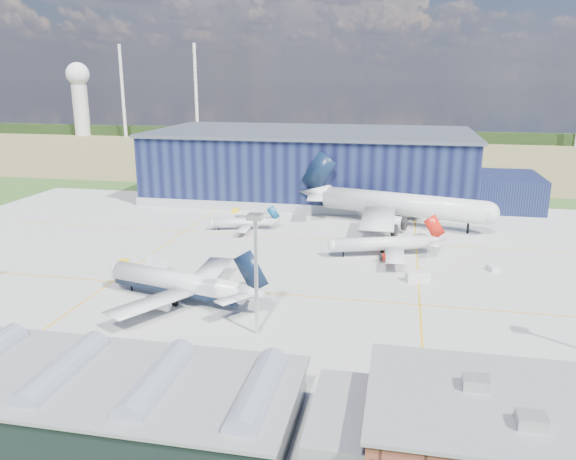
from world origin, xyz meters
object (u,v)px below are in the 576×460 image
at_px(gse_tug_a, 55,355).
at_px(car_a, 421,368).
at_px(airliner_regional, 241,218).
at_px(gse_van_b, 406,244).
at_px(airliner_widebody, 403,193).
at_px(light_mast_center, 256,255).
at_px(airliner_navy, 177,271).
at_px(hangar, 319,168).
at_px(gse_van_a, 418,277).
at_px(car_b, 342,393).
at_px(gse_tug_c, 235,211).
at_px(gse_cart_a, 493,268).
at_px(airstair, 157,268).
at_px(gse_tug_b, 123,263).
at_px(airliner_red, 382,237).
at_px(gse_cart_b, 269,212).
at_px(ops_building, 563,441).

xyz_separation_m(gse_tug_a, car_a, (60.81, 8.29, -0.19)).
relative_size(airliner_regional, gse_van_b, 4.39).
relative_size(airliner_widebody, airliner_regional, 2.93).
xyz_separation_m(light_mast_center, car_a, (29.59, -7.71, -14.90)).
bearing_deg(airliner_regional, airliner_navy, 75.63).
xyz_separation_m(hangar, airliner_widebody, (32.70, -39.80, -0.82)).
xyz_separation_m(gse_van_a, car_b, (-12.03, -52.37, -0.62)).
xyz_separation_m(hangar, gse_tug_c, (-24.61, -32.80, -10.96)).
bearing_deg(gse_van_a, light_mast_center, 120.61).
bearing_deg(gse_van_b, gse_tug_a, -150.50).
bearing_deg(gse_tug_a, airliner_widebody, 42.11).
bearing_deg(gse_van_b, airliner_widebody, 70.56).
bearing_deg(hangar, light_mast_center, -86.70).
relative_size(gse_tug_a, gse_van_b, 0.68).
bearing_deg(gse_van_b, gse_cart_a, -58.38).
height_order(airliner_regional, gse_tug_a, airliner_regional).
bearing_deg(airstair, gse_tug_b, 179.11).
relative_size(airliner_red, car_b, 9.85).
xyz_separation_m(gse_van_a, gse_cart_b, (-49.22, 57.63, -0.43)).
bearing_deg(car_a, airliner_regional, 30.35).
xyz_separation_m(gse_tug_a, airstair, (-0.42, 42.15, 1.04)).
relative_size(light_mast_center, gse_van_b, 4.46).
bearing_deg(gse_tug_c, gse_van_a, -40.74).
distance_m(ops_building, airliner_regional, 121.01).
bearing_deg(airstair, gse_tug_a, -66.52).
xyz_separation_m(airliner_navy, airliner_red, (41.02, 39.82, -1.31)).
bearing_deg(car_b, gse_van_b, 0.90).
distance_m(ops_building, gse_van_a, 66.25).
bearing_deg(gse_cart_b, gse_tug_a, -135.40).
height_order(hangar, ops_building, hangar).
bearing_deg(airliner_navy, gse_van_a, -142.00).
distance_m(airstair, car_b, 66.23).
relative_size(airliner_red, airliner_regional, 1.45).
distance_m(airliner_red, gse_tug_a, 85.60).
height_order(hangar, gse_cart_b, hangar).
bearing_deg(gse_cart_b, gse_cart_a, -73.71).
height_order(airliner_widebody, gse_van_a, airliner_widebody).
relative_size(gse_van_a, gse_tug_c, 1.79).
relative_size(gse_cart_a, gse_van_b, 0.60).
height_order(airliner_regional, gse_van_a, airliner_regional).
bearing_deg(gse_van_b, airstair, -172.91).
bearing_deg(gse_cart_b, ops_building, -101.34).
height_order(airliner_widebody, gse_tug_a, airliner_widebody).
distance_m(airliner_widebody, gse_tug_c, 58.62).
height_order(hangar, airliner_red, hangar).
bearing_deg(hangar, gse_cart_a, -55.11).
height_order(ops_building, gse_tug_c, ops_building).
bearing_deg(car_a, gse_tug_c, 27.82).
relative_size(airliner_regional, gse_tug_b, 7.40).
relative_size(hangar, airstair, 26.30).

